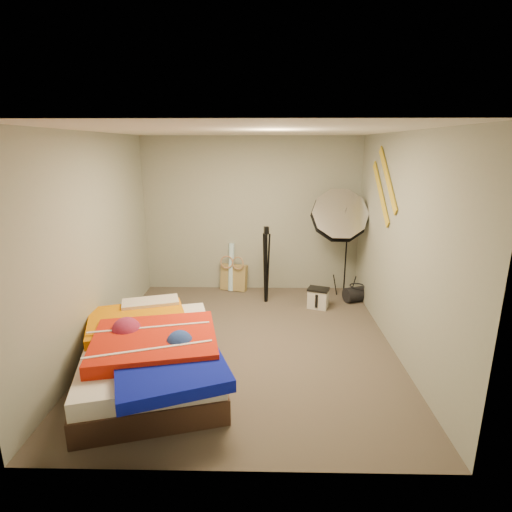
{
  "coord_description": "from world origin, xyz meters",
  "views": [
    {
      "loc": [
        0.2,
        -4.44,
        2.35
      ],
      "look_at": [
        0.1,
        0.6,
        0.95
      ],
      "focal_mm": 28.0,
      "sensor_mm": 36.0,
      "label": 1
    }
  ],
  "objects_px": {
    "photo_umbrella": "(339,217)",
    "camera_tripod": "(266,259)",
    "duffel_bag": "(356,294)",
    "tote_bag": "(234,277)",
    "bed": "(152,354)",
    "wrapping_roll": "(231,267)",
    "camera_case": "(318,299)"
  },
  "relations": [
    {
      "from": "photo_umbrella",
      "to": "camera_tripod",
      "type": "height_order",
      "value": "photo_umbrella"
    },
    {
      "from": "wrapping_roll",
      "to": "camera_case",
      "type": "bearing_deg",
      "value": -29.13
    },
    {
      "from": "wrapping_roll",
      "to": "duffel_bag",
      "type": "bearing_deg",
      "value": -13.66
    },
    {
      "from": "tote_bag",
      "to": "camera_case",
      "type": "relative_size",
      "value": 1.55
    },
    {
      "from": "camera_case",
      "to": "duffel_bag",
      "type": "height_order",
      "value": "camera_case"
    },
    {
      "from": "tote_bag",
      "to": "bed",
      "type": "height_order",
      "value": "bed"
    },
    {
      "from": "camera_tripod",
      "to": "camera_case",
      "type": "bearing_deg",
      "value": -16.28
    },
    {
      "from": "bed",
      "to": "tote_bag",
      "type": "bearing_deg",
      "value": 76.25
    },
    {
      "from": "duffel_bag",
      "to": "camera_tripod",
      "type": "xyz_separation_m",
      "value": [
        -1.41,
        -0.04,
        0.57
      ]
    },
    {
      "from": "camera_case",
      "to": "duffel_bag",
      "type": "relative_size",
      "value": 0.74
    },
    {
      "from": "photo_umbrella",
      "to": "camera_tripod",
      "type": "relative_size",
      "value": 1.54
    },
    {
      "from": "tote_bag",
      "to": "photo_umbrella",
      "type": "distance_m",
      "value": 2.0
    },
    {
      "from": "duffel_bag",
      "to": "bed",
      "type": "height_order",
      "value": "bed"
    },
    {
      "from": "tote_bag",
      "to": "wrapping_roll",
      "type": "bearing_deg",
      "value": -163.23
    },
    {
      "from": "camera_case",
      "to": "bed",
      "type": "xyz_separation_m",
      "value": [
        -1.96,
        -1.91,
        0.14
      ]
    },
    {
      "from": "tote_bag",
      "to": "camera_tripod",
      "type": "bearing_deg",
      "value": -27.91
    },
    {
      "from": "duffel_bag",
      "to": "photo_umbrella",
      "type": "relative_size",
      "value": 0.21
    },
    {
      "from": "tote_bag",
      "to": "duffel_bag",
      "type": "bearing_deg",
      "value": 2.81
    },
    {
      "from": "bed",
      "to": "duffel_bag",
      "type": "bearing_deg",
      "value": 40.02
    },
    {
      "from": "wrapping_roll",
      "to": "camera_tripod",
      "type": "distance_m",
      "value": 0.83
    },
    {
      "from": "photo_umbrella",
      "to": "bed",
      "type": "bearing_deg",
      "value": -134.66
    },
    {
      "from": "photo_umbrella",
      "to": "camera_case",
      "type": "bearing_deg",
      "value": -128.68
    },
    {
      "from": "bed",
      "to": "camera_tripod",
      "type": "relative_size",
      "value": 1.87
    },
    {
      "from": "camera_case",
      "to": "tote_bag",
      "type": "bearing_deg",
      "value": 169.94
    },
    {
      "from": "wrapping_roll",
      "to": "camera_case",
      "type": "xyz_separation_m",
      "value": [
        1.36,
        -0.76,
        -0.25
      ]
    },
    {
      "from": "camera_case",
      "to": "camera_tripod",
      "type": "distance_m",
      "value": 0.97
    },
    {
      "from": "tote_bag",
      "to": "camera_tripod",
      "type": "relative_size",
      "value": 0.37
    },
    {
      "from": "camera_case",
      "to": "camera_tripod",
      "type": "bearing_deg",
      "value": -176.39
    },
    {
      "from": "wrapping_roll",
      "to": "duffel_bag",
      "type": "distance_m",
      "value": 2.07
    },
    {
      "from": "wrapping_roll",
      "to": "photo_umbrella",
      "type": "xyz_separation_m",
      "value": [
        1.68,
        -0.35,
        0.92
      ]
    },
    {
      "from": "tote_bag",
      "to": "bed",
      "type": "xyz_separation_m",
      "value": [
        -0.65,
        -2.66,
        0.06
      ]
    },
    {
      "from": "tote_bag",
      "to": "duffel_bag",
      "type": "xyz_separation_m",
      "value": [
        1.95,
        -0.48,
        -0.1
      ]
    }
  ]
}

